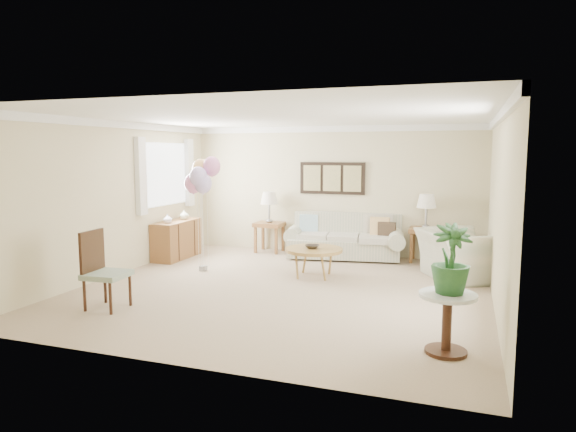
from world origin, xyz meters
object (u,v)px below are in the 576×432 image
at_px(sofa, 345,240).
at_px(armchair, 458,255).
at_px(balloon_cluster, 201,176).
at_px(coffee_table, 314,251).
at_px(accent_chair, 102,268).

distance_m(sofa, armchair, 2.39).
xyz_separation_m(sofa, balloon_cluster, (-2.09, -1.94, 1.32)).
height_order(coffee_table, armchair, armchair).
height_order(coffee_table, balloon_cluster, balloon_cluster).
height_order(sofa, coffee_table, sofa).
relative_size(sofa, coffee_table, 2.59).
xyz_separation_m(coffee_table, balloon_cluster, (-1.96, -0.22, 1.22)).
xyz_separation_m(sofa, coffee_table, (-0.13, -1.72, 0.10)).
bearing_deg(accent_chair, coffee_table, 49.96).
bearing_deg(coffee_table, armchair, 16.10).
distance_m(accent_chair, balloon_cluster, 2.63).
bearing_deg(armchair, sofa, 35.87).
height_order(armchair, accent_chair, accent_chair).
bearing_deg(coffee_table, balloon_cluster, -173.54).
relative_size(coffee_table, armchair, 0.78).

